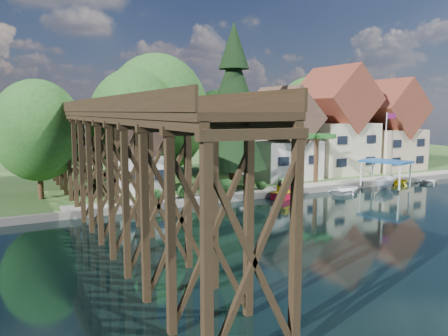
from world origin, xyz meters
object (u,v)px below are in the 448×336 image
(boat_white_b, at_px, (430,180))
(boat_white_a, at_px, (347,189))
(palm_tree, at_px, (317,138))
(house_center, at_px, (334,127))
(house_right, at_px, (386,131))
(house_left, at_px, (279,139))
(boat_yellow, at_px, (400,180))
(conifer, at_px, (234,110))
(trestle_bridge, at_px, (107,154))
(shed, at_px, (137,159))
(boat_canopy, at_px, (385,177))
(tugboat, at_px, (284,192))
(flagpole, at_px, (387,137))

(boat_white_b, bearing_deg, boat_white_a, 78.36)
(palm_tree, bearing_deg, boat_white_b, -16.33)
(house_center, distance_m, house_right, 9.04)
(house_left, relative_size, boat_white_a, 2.58)
(house_left, distance_m, boat_white_a, 10.97)
(house_right, xyz_separation_m, boat_yellow, (-6.95, -8.76, -5.16))
(boat_white_a, xyz_separation_m, boat_yellow, (8.97, 0.93, 0.18))
(conifer, distance_m, boat_yellow, 21.69)
(conifer, bearing_deg, trestle_bridge, -155.39)
(house_right, relative_size, boat_yellow, 5.30)
(house_left, xyz_separation_m, shed, (-18.00, -1.50, -1.31))
(house_left, relative_size, shed, 1.40)
(boat_canopy, height_order, boat_yellow, boat_canopy)
(palm_tree, height_order, tugboat, palm_tree)
(house_left, bearing_deg, tugboat, -121.28)
(shed, xyz_separation_m, tugboat, (12.49, -7.56, -3.23))
(house_right, distance_m, conifer, 27.05)
(house_right, relative_size, conifer, 0.73)
(boat_white_b, bearing_deg, tugboat, 76.25)
(house_center, height_order, tugboat, house_center)
(house_right, relative_size, tugboat, 4.02)
(boat_white_b, bearing_deg, boat_canopy, 80.09)
(trestle_bridge, distance_m, conifer, 16.22)
(conifer, relative_size, flagpole, 2.15)
(boat_yellow, bearing_deg, boat_white_b, -89.16)
(boat_white_b, bearing_deg, house_right, -28.62)
(house_right, xyz_separation_m, shed, (-36.00, -1.50, -1.95))
(flagpole, bearing_deg, shed, 174.00)
(house_center, height_order, boat_white_a, house_center)
(boat_white_a, bearing_deg, boat_canopy, -109.63)
(house_center, xyz_separation_m, boat_white_a, (-6.92, -10.19, -5.97))
(boat_canopy, bearing_deg, house_center, 81.38)
(boat_white_b, bearing_deg, trestle_bridge, 79.37)
(boat_white_a, relative_size, boat_yellow, 1.82)
(conifer, distance_m, boat_white_b, 25.81)
(palm_tree, height_order, boat_yellow, palm_tree)
(flagpole, height_order, boat_white_b, flagpole)
(boat_yellow, bearing_deg, house_right, -28.38)
(boat_white_a, bearing_deg, trestle_bridge, 74.47)
(house_left, bearing_deg, shed, -175.23)
(house_right, height_order, flagpole, house_right)
(trestle_bridge, distance_m, shed, 10.69)
(conifer, bearing_deg, flagpole, -1.45)
(trestle_bridge, distance_m, palm_tree, 24.98)
(shed, height_order, palm_tree, shed)
(flagpole, bearing_deg, trestle_bridge, -170.44)
(house_right, xyz_separation_m, flagpole, (-4.98, -4.76, -0.45))
(palm_tree, xyz_separation_m, boat_white_b, (13.93, -4.08, -5.25))
(palm_tree, bearing_deg, boat_white_a, -80.71)
(boat_white_a, bearing_deg, house_right, -76.78)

